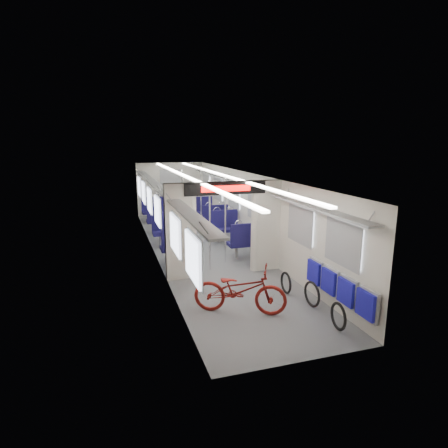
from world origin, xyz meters
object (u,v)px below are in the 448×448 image
object	(u,v)px
flip_bench	(338,286)
seat_bay_near_right	(234,231)
seat_bay_far_right	(208,212)
stanchion_near_right	(225,221)
stanchion_far_left	(183,204)
seat_bay_near_left	(172,234)
bicycle	(240,290)
seat_bay_far_left	(156,213)
stanchion_near_left	(210,226)
stanchion_far_right	(201,202)
bike_hoop_c	(286,284)
bike_hoop_b	(312,295)
bike_hoop_a	(338,318)

from	to	relation	value
flip_bench	seat_bay_near_right	world-z (taller)	seat_bay_near_right
seat_bay_far_right	stanchion_near_right	size ratio (longest dim) A/B	0.95
stanchion_far_left	seat_bay_near_left	bearing A→B (deg)	-111.58
bicycle	seat_bay_near_right	xyz separation A→B (m)	(1.31, 4.14, 0.09)
flip_bench	stanchion_near_right	size ratio (longest dim) A/B	0.93
seat_bay_near_right	seat_bay_far_right	world-z (taller)	seat_bay_near_right
seat_bay_near_right	seat_bay_far_right	bearing A→B (deg)	90.00
seat_bay_far_left	stanchion_far_left	distance (m)	2.14
flip_bench	seat_bay_far_left	size ratio (longest dim) A/B	0.99
seat_bay_far_right	stanchion_near_left	size ratio (longest dim) A/B	0.95
stanchion_far_right	bike_hoop_c	bearing A→B (deg)	-84.83
flip_bench	seat_bay_near_right	bearing A→B (deg)	94.99
stanchion_near_right	stanchion_far_left	bearing A→B (deg)	101.06
seat_bay_near_right	stanchion_far_left	distance (m)	2.25
seat_bay_far_left	seat_bay_near_left	bearing A→B (deg)	-90.00
stanchion_far_right	stanchion_near_left	bearing A→B (deg)	-100.45
bicycle	stanchion_far_left	xyz separation A→B (m)	(0.09, 5.93, 0.68)
bicycle	bike_hoop_b	xyz separation A→B (m)	(1.47, -0.17, -0.23)
bike_hoop_c	stanchion_near_left	bearing A→B (deg)	121.34
stanchion_near_left	stanchion_far_right	world-z (taller)	same
seat_bay_far_right	bike_hoop_b	bearing A→B (deg)	-88.76
flip_bench	seat_bay_near_right	distance (m)	4.81
seat_bay_far_right	stanchion_far_left	distance (m)	1.91
seat_bay_near_right	stanchion_far_right	distance (m)	2.16
bike_hoop_a	stanchion_far_right	distance (m)	7.38
bike_hoop_b	bike_hoop_c	xyz separation A→B (m)	(-0.20, 0.75, -0.02)
bike_hoop_c	stanchion_near_right	distance (m)	2.67
bike_hoop_a	stanchion_far_left	world-z (taller)	stanchion_far_left
seat_bay_near_right	stanchion_far_left	size ratio (longest dim) A/B	0.96
bike_hoop_a	seat_bay_near_right	size ratio (longest dim) A/B	0.23
seat_bay_near_left	stanchion_far_left	size ratio (longest dim) A/B	0.96
bike_hoop_a	bike_hoop_c	bearing A→B (deg)	94.92
bike_hoop_c	stanchion_far_left	bearing A→B (deg)	102.50
stanchion_near_right	stanchion_far_right	size ratio (longest dim) A/B	1.00
seat_bay_far_left	flip_bench	bearing A→B (deg)	-74.98
bike_hoop_a	stanchion_far_left	size ratio (longest dim) A/B	0.22
seat_bay_far_left	seat_bay_far_right	size ratio (longest dim) A/B	0.98
seat_bay_near_right	seat_bay_far_left	world-z (taller)	seat_bay_near_right
bike_hoop_c	stanchion_far_right	size ratio (longest dim) A/B	0.21
bike_hoop_b	seat_bay_near_left	distance (m)	4.91
bicycle	stanchion_near_right	distance (m)	3.15
bicycle	seat_bay_near_left	xyz separation A→B (m)	(-0.56, 4.29, 0.09)
seat_bay_near_left	stanchion_near_left	xyz separation A→B (m)	(0.66, -1.78, 0.59)
bicycle	seat_bay_near_left	world-z (taller)	seat_bay_near_left
flip_bench	seat_bay_far_left	xyz separation A→B (m)	(-2.29, 8.53, -0.03)
bike_hoop_c	stanchion_far_left	world-z (taller)	stanchion_far_left
bicycle	stanchion_near_left	bearing A→B (deg)	24.30
stanchion_near_right	seat_bay_far_right	bearing A→B (deg)	81.39
bike_hoop_c	stanchion_far_right	world-z (taller)	stanchion_far_right
bike_hoop_b	bike_hoop_a	bearing A→B (deg)	-92.76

